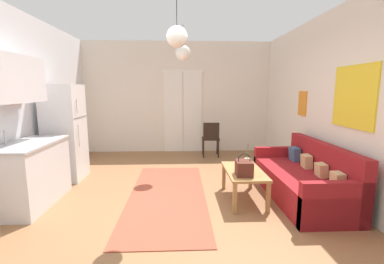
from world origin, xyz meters
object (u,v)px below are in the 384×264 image
(handbag, at_px, (244,168))
(coffee_table, at_px, (244,174))
(bamboo_vase, at_px, (247,164))
(refrigerator, at_px, (65,133))
(pendant_lamp_near, at_px, (177,37))
(pendant_lamp_far, at_px, (183,53))
(accent_chair, at_px, (211,137))
(couch, at_px, (305,180))

(handbag, bearing_deg, coffee_table, 75.46)
(bamboo_vase, xyz_separation_m, refrigerator, (-3.07, 1.02, 0.32))
(handbag, bearing_deg, pendant_lamp_near, -171.78)
(coffee_table, bearing_deg, pendant_lamp_far, 119.34)
(handbag, xyz_separation_m, pendant_lamp_near, (-0.91, -0.13, 1.69))
(refrigerator, bearing_deg, handbag, -23.95)
(accent_chair, bearing_deg, bamboo_vase, 98.26)
(coffee_table, xyz_separation_m, handbag, (-0.06, -0.23, 0.16))
(accent_chair, distance_m, pendant_lamp_near, 3.52)
(couch, xyz_separation_m, accent_chair, (-1.14, 2.54, 0.22))
(handbag, distance_m, accent_chair, 2.81)
(refrigerator, height_order, accent_chair, refrigerator)
(couch, relative_size, coffee_table, 2.05)
(bamboo_vase, height_order, pendant_lamp_far, pendant_lamp_far)
(couch, distance_m, pendant_lamp_near, 2.78)
(pendant_lamp_far, bearing_deg, coffee_table, -60.66)
(refrigerator, xyz_separation_m, pendant_lamp_far, (2.14, 0.47, 1.46))
(accent_chair, relative_size, pendant_lamp_near, 1.19)
(bamboo_vase, relative_size, accent_chair, 0.45)
(bamboo_vase, distance_m, refrigerator, 3.25)
(pendant_lamp_near, bearing_deg, refrigerator, 144.82)
(couch, xyz_separation_m, coffee_table, (-0.94, -0.04, 0.13))
(couch, bearing_deg, handbag, -164.81)
(coffee_table, distance_m, refrigerator, 3.23)
(coffee_table, distance_m, accent_chair, 2.59)
(handbag, bearing_deg, couch, 15.19)
(coffee_table, bearing_deg, couch, 2.69)
(couch, bearing_deg, accent_chair, 114.15)
(bamboo_vase, bearing_deg, pendant_lamp_near, -157.88)
(pendant_lamp_far, bearing_deg, pendant_lamp_near, -92.79)
(coffee_table, relative_size, pendant_lamp_near, 1.35)
(coffee_table, height_order, refrigerator, refrigerator)
(refrigerator, relative_size, pendant_lamp_far, 2.56)
(pendant_lamp_near, relative_size, pendant_lamp_far, 1.07)
(handbag, relative_size, refrigerator, 0.18)
(handbag, distance_m, refrigerator, 3.24)
(accent_chair, bearing_deg, coffee_table, 96.77)
(refrigerator, distance_m, pendant_lamp_near, 2.86)
(coffee_table, relative_size, refrigerator, 0.56)
(pendant_lamp_near, bearing_deg, couch, 11.92)
(couch, distance_m, pendant_lamp_far, 3.12)
(couch, height_order, pendant_lamp_near, pendant_lamp_near)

